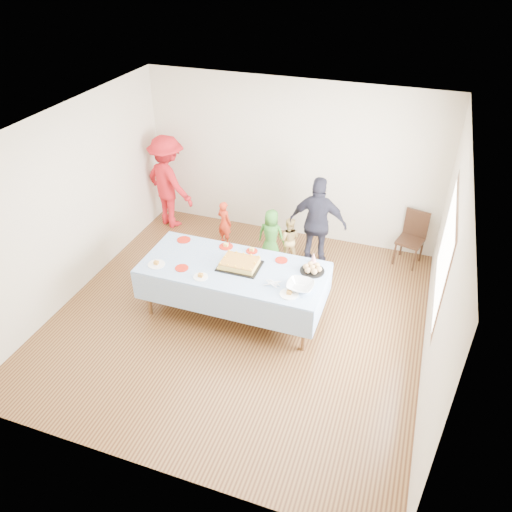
{
  "coord_description": "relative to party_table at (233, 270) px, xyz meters",
  "views": [
    {
      "loc": [
        2.0,
        -5.0,
        4.63
      ],
      "look_at": [
        0.15,
        0.3,
        0.88
      ],
      "focal_mm": 35.0,
      "sensor_mm": 36.0,
      "label": 1
    }
  ],
  "objects": [
    {
      "name": "ground",
      "position": [
        0.1,
        -0.09,
        -0.72
      ],
      "size": [
        5.0,
        5.0,
        0.0
      ],
      "primitive_type": "plane",
      "color": "#432413",
      "rests_on": "ground"
    },
    {
      "name": "room_walls",
      "position": [
        0.16,
        -0.08,
        1.05
      ],
      "size": [
        5.04,
        5.04,
        2.72
      ],
      "color": "beige",
      "rests_on": "ground"
    },
    {
      "name": "party_table",
      "position": [
        0.0,
        0.0,
        0.0
      ],
      "size": [
        2.5,
        1.1,
        0.78
      ],
      "color": "#56311D",
      "rests_on": "ground"
    },
    {
      "name": "birthday_cake",
      "position": [
        0.08,
        0.04,
        0.1
      ],
      "size": [
        0.56,
        0.43,
        0.1
      ],
      "color": "black",
      "rests_on": "party_table"
    },
    {
      "name": "rolls_tray",
      "position": [
        1.03,
        0.25,
        0.1
      ],
      "size": [
        0.33,
        0.33,
        0.1
      ],
      "color": "black",
      "rests_on": "party_table"
    },
    {
      "name": "punch_bowl",
      "position": [
        0.98,
        -0.17,
        0.1
      ],
      "size": [
        0.35,
        0.35,
        0.08
      ],
      "primitive_type": "imported",
      "color": "silver",
      "rests_on": "party_table"
    },
    {
      "name": "party_hat",
      "position": [
        0.99,
        0.46,
        0.13
      ],
      "size": [
        0.09,
        0.09,
        0.15
      ],
      "primitive_type": "cone",
      "color": "white",
      "rests_on": "party_table"
    },
    {
      "name": "fork_pile",
      "position": [
        0.64,
        -0.23,
        0.09
      ],
      "size": [
        0.24,
        0.18,
        0.07
      ],
      "primitive_type": null,
      "color": "white",
      "rests_on": "party_table"
    },
    {
      "name": "plate_red_far_a",
      "position": [
        -0.93,
        0.39,
        0.06
      ],
      "size": [
        0.2,
        0.2,
        0.01
      ],
      "primitive_type": "cylinder",
      "color": "#B71A0D",
      "rests_on": "party_table"
    },
    {
      "name": "plate_red_far_b",
      "position": [
        -0.28,
        0.43,
        0.06
      ],
      "size": [
        0.2,
        0.2,
        0.01
      ],
      "primitive_type": "cylinder",
      "color": "#B71A0D",
      "rests_on": "party_table"
    },
    {
      "name": "plate_red_far_c",
      "position": [
        0.11,
        0.44,
        0.06
      ],
      "size": [
        0.17,
        0.17,
        0.01
      ],
      "primitive_type": "cylinder",
      "color": "#B71A0D",
      "rests_on": "party_table"
    },
    {
      "name": "plate_red_far_d",
      "position": [
        0.57,
        0.36,
        0.06
      ],
      "size": [
        0.17,
        0.17,
        0.01
      ],
      "primitive_type": "cylinder",
      "color": "#B71A0D",
      "rests_on": "party_table"
    },
    {
      "name": "plate_red_near",
      "position": [
        -0.64,
        -0.26,
        0.06
      ],
      "size": [
        0.18,
        0.18,
        0.01
      ],
      "primitive_type": "cylinder",
      "color": "#B71A0D",
      "rests_on": "party_table"
    },
    {
      "name": "plate_white_left",
      "position": [
        -1.0,
        -0.3,
        0.06
      ],
      "size": [
        0.23,
        0.23,
        0.01
      ],
      "primitive_type": "cylinder",
      "color": "white",
      "rests_on": "party_table"
    },
    {
      "name": "plate_white_mid",
      "position": [
        -0.31,
        -0.36,
        0.06
      ],
      "size": [
        0.2,
        0.2,
        0.01
      ],
      "primitive_type": "cylinder",
      "color": "white",
      "rests_on": "party_table"
    },
    {
      "name": "plate_white_right",
      "position": [
        0.88,
        -0.33,
        0.06
      ],
      "size": [
        0.24,
        0.24,
        0.01
      ],
      "primitive_type": "cylinder",
      "color": "white",
      "rests_on": "party_table"
    },
    {
      "name": "dining_chair",
      "position": [
        2.22,
        2.16,
        -0.23
      ],
      "size": [
        0.47,
        0.47,
        0.89
      ],
      "rotation": [
        0.0,
        0.0,
        -0.26
      ],
      "color": "black",
      "rests_on": "ground"
    },
    {
      "name": "toddler_left",
      "position": [
        -0.83,
        1.67,
        -0.33
      ],
      "size": [
        0.34,
        0.28,
        0.79
      ],
      "primitive_type": "imported",
      "rotation": [
        0.0,
        0.0,
        2.76
      ],
      "color": "red",
      "rests_on": "ground"
    },
    {
      "name": "toddler_mid",
      "position": [
        0.08,
        1.45,
        -0.27
      ],
      "size": [
        0.44,
        0.29,
        0.9
      ],
      "primitive_type": "imported",
      "rotation": [
        0.0,
        0.0,
        3.14
      ],
      "color": "#357A28",
      "rests_on": "ground"
    },
    {
      "name": "toddler_right",
      "position": [
        0.34,
        1.55,
        -0.35
      ],
      "size": [
        0.4,
        0.34,
        0.76
      ],
      "primitive_type": "imported",
      "rotation": [
        0.0,
        0.0,
        3.28
      ],
      "color": "tan",
      "rests_on": "ground"
    },
    {
      "name": "adult_left",
      "position": [
        -2.0,
        1.97,
        0.11
      ],
      "size": [
        1.24,
        1.0,
        1.68
      ],
      "primitive_type": "imported",
      "rotation": [
        0.0,
        0.0,
        2.73
      ],
      "color": "red",
      "rests_on": "ground"
    },
    {
      "name": "adult_right",
      "position": [
        0.8,
        1.55,
        0.04
      ],
      "size": [
        0.91,
        0.41,
        1.53
      ],
      "primitive_type": "imported",
      "rotation": [
        0.0,
        0.0,
        3.18
      ],
      "color": "#242431",
      "rests_on": "ground"
    }
  ]
}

